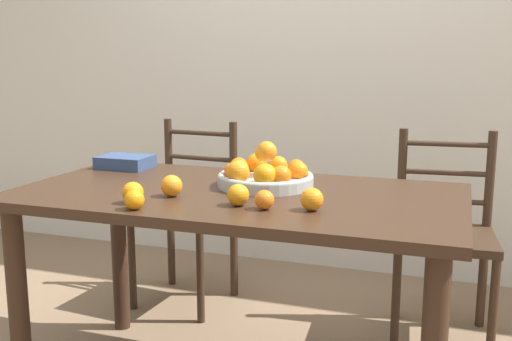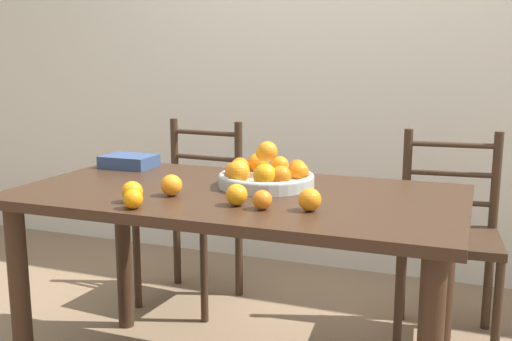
# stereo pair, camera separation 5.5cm
# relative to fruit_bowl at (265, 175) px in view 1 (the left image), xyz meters

# --- Properties ---
(wall_back) EXTENTS (8.00, 0.06, 2.60)m
(wall_back) POSITION_rel_fruit_bowl_xyz_m (-0.07, 1.36, 0.49)
(wall_back) COLOR silver
(wall_back) RESTS_ON ground_plane
(dining_table) EXTENTS (1.55, 0.81, 0.76)m
(dining_table) POSITION_rel_fruit_bowl_xyz_m (-0.07, -0.11, -0.15)
(dining_table) COLOR #382316
(dining_table) RESTS_ON ground_plane
(fruit_bowl) EXTENTS (0.35, 0.35, 0.17)m
(fruit_bowl) POSITION_rel_fruit_bowl_xyz_m (0.00, 0.00, 0.00)
(fruit_bowl) COLOR #B2B7B2
(fruit_bowl) RESTS_ON dining_table
(orange_loose_0) EXTENTS (0.07, 0.07, 0.07)m
(orange_loose_0) POSITION_rel_fruit_bowl_xyz_m (0.01, -0.30, -0.01)
(orange_loose_0) COLOR orange
(orange_loose_0) RESTS_ON dining_table
(orange_loose_1) EXTENTS (0.06, 0.06, 0.06)m
(orange_loose_1) POSITION_rel_fruit_bowl_xyz_m (-0.27, -0.45, -0.01)
(orange_loose_1) COLOR orange
(orange_loose_1) RESTS_ON dining_table
(orange_loose_2) EXTENTS (0.06, 0.06, 0.06)m
(orange_loose_2) POSITION_rel_fruit_bowl_xyz_m (0.10, -0.32, -0.01)
(orange_loose_2) COLOR orange
(orange_loose_2) RESTS_ON dining_table
(orange_loose_3) EXTENTS (0.07, 0.07, 0.07)m
(orange_loose_3) POSITION_rel_fruit_bowl_xyz_m (-0.25, -0.25, -0.01)
(orange_loose_3) COLOR orange
(orange_loose_3) RESTS_ON dining_table
(orange_loose_4) EXTENTS (0.07, 0.07, 0.07)m
(orange_loose_4) POSITION_rel_fruit_bowl_xyz_m (0.25, -0.29, -0.01)
(orange_loose_4) COLOR orange
(orange_loose_4) RESTS_ON dining_table
(orange_loose_5) EXTENTS (0.07, 0.07, 0.07)m
(orange_loose_5) POSITION_rel_fruit_bowl_xyz_m (-0.32, -0.38, -0.01)
(orange_loose_5) COLOR orange
(orange_loose_5) RESTS_ON dining_table
(chair_left) EXTENTS (0.45, 0.43, 0.91)m
(chair_left) POSITION_rel_fruit_bowl_xyz_m (-0.61, 0.62, -0.36)
(chair_left) COLOR #382619
(chair_left) RESTS_ON ground_plane
(chair_right) EXTENTS (0.45, 0.44, 0.91)m
(chair_right) POSITION_rel_fruit_bowl_xyz_m (0.62, 0.62, -0.36)
(chair_right) COLOR #382619
(chair_right) RESTS_ON ground_plane
(book_stack) EXTENTS (0.21, 0.16, 0.05)m
(book_stack) POSITION_rel_fruit_bowl_xyz_m (-0.68, 0.16, -0.02)
(book_stack) COLOR #334770
(book_stack) RESTS_ON dining_table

